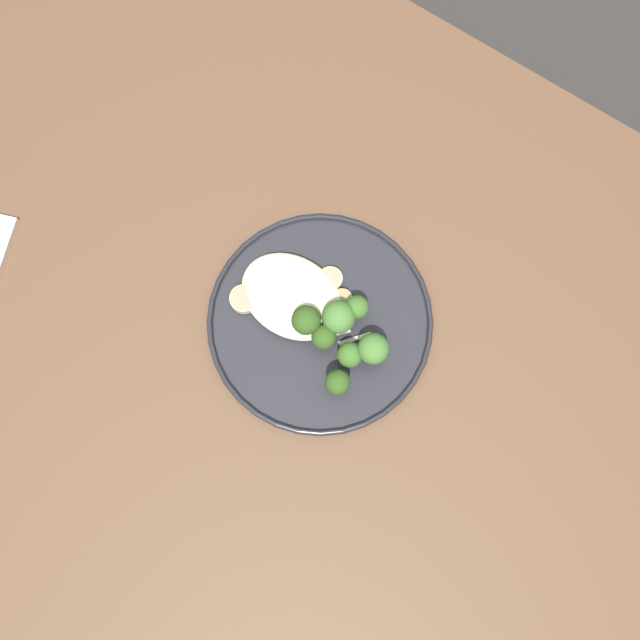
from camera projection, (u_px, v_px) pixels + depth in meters
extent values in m
plane|color=#2D2B28|center=(301.00, 390.00, 1.59)|extent=(6.00, 6.00, 0.00)
cube|color=brown|center=(286.00, 332.00, 0.88)|extent=(1.40, 1.00, 0.04)
cube|color=#4B3422|center=(161.00, 27.00, 1.40)|extent=(0.06, 0.06, 0.70)
cylinder|color=#232328|center=(320.00, 322.00, 0.86)|extent=(0.29, 0.29, 0.01)
torus|color=black|center=(320.00, 321.00, 0.86)|extent=(0.29, 0.29, 0.01)
ellipsoid|color=beige|center=(292.00, 296.00, 0.85)|extent=(0.14, 0.10, 0.03)
cylinder|color=#DBB77A|center=(289.00, 298.00, 0.85)|extent=(0.03, 0.03, 0.01)
cylinder|color=#8E774F|center=(289.00, 296.00, 0.85)|extent=(0.03, 0.03, 0.00)
cylinder|color=beige|center=(330.00, 279.00, 0.86)|extent=(0.03, 0.03, 0.01)
cylinder|color=#988766|center=(330.00, 278.00, 0.86)|extent=(0.03, 0.03, 0.00)
cylinder|color=#E5C689|center=(310.00, 315.00, 0.85)|extent=(0.04, 0.04, 0.01)
cylinder|color=#958159|center=(309.00, 314.00, 0.84)|extent=(0.03, 0.03, 0.00)
cylinder|color=beige|center=(245.00, 299.00, 0.85)|extent=(0.04, 0.04, 0.02)
cylinder|color=#988766|center=(244.00, 297.00, 0.85)|extent=(0.03, 0.03, 0.00)
cylinder|color=#E5C689|center=(342.00, 299.00, 0.86)|extent=(0.03, 0.03, 0.01)
cylinder|color=#958159|center=(342.00, 298.00, 0.85)|extent=(0.02, 0.02, 0.00)
cylinder|color=#E5C689|center=(271.00, 285.00, 0.86)|extent=(0.03, 0.03, 0.01)
cylinder|color=#958159|center=(271.00, 284.00, 0.85)|extent=(0.03, 0.03, 0.00)
cylinder|color=#89A356|center=(307.00, 325.00, 0.84)|extent=(0.02, 0.02, 0.03)
sphere|color=#2D4C19|center=(306.00, 320.00, 0.82)|extent=(0.04, 0.04, 0.04)
cylinder|color=#7A994C|center=(338.00, 321.00, 0.85)|extent=(0.02, 0.02, 0.02)
sphere|color=#42702D|center=(339.00, 317.00, 0.82)|extent=(0.04, 0.04, 0.04)
cylinder|color=#89A356|center=(356.00, 311.00, 0.85)|extent=(0.02, 0.02, 0.02)
sphere|color=#386023|center=(357.00, 307.00, 0.83)|extent=(0.03, 0.03, 0.03)
cylinder|color=#7A994C|center=(349.00, 357.00, 0.84)|extent=(0.02, 0.02, 0.02)
sphere|color=#386023|center=(350.00, 355.00, 0.82)|extent=(0.03, 0.03, 0.03)
cylinder|color=#7A994C|center=(324.00, 340.00, 0.84)|extent=(0.02, 0.02, 0.02)
sphere|color=#2D4C19|center=(324.00, 337.00, 0.82)|extent=(0.03, 0.03, 0.03)
cylinder|color=#89A356|center=(372.00, 352.00, 0.84)|extent=(0.02, 0.02, 0.02)
sphere|color=#42702D|center=(373.00, 349.00, 0.81)|extent=(0.04, 0.04, 0.04)
cylinder|color=#7A994C|center=(337.00, 385.00, 0.83)|extent=(0.01, 0.01, 0.03)
sphere|color=#2D4C19|center=(338.00, 382.00, 0.80)|extent=(0.03, 0.03, 0.03)
cube|color=silver|center=(355.00, 339.00, 0.85)|extent=(0.03, 0.04, 0.00)
cube|color=silver|center=(335.00, 334.00, 0.85)|extent=(0.03, 0.03, 0.00)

